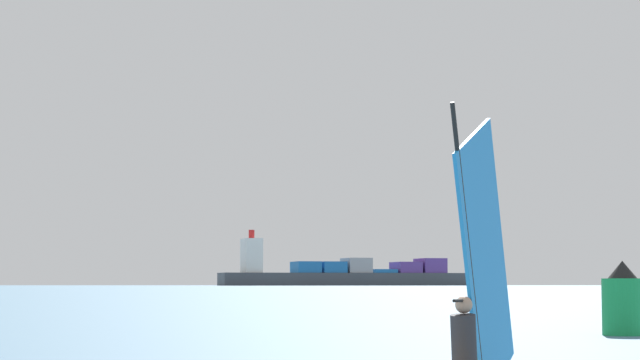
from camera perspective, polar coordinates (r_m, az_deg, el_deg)
name	(u,v)px	position (r m, az deg, el deg)	size (l,w,h in m)	color
windsurfer	(473,315)	(16.43, 6.96, -6.10)	(1.73, 4.03, 3.93)	orange
cargo_ship	(345,274)	(880.10, 1.12, -4.27)	(177.45, 79.44, 38.17)	#3F444C
distant_headland	(358,264)	(1601.95, 1.72, -3.84)	(731.29, 326.15, 51.64)	#60665B
channel_buoy	(623,302)	(36.54, 13.57, -5.39)	(1.18, 1.18, 2.10)	#19994C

